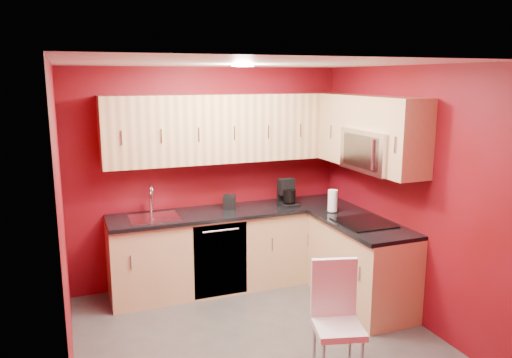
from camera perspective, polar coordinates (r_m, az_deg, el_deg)
floor at (r=4.91m, az=-0.12°, el=-17.49°), size 3.20×3.20×0.00m
ceiling at (r=4.30m, az=-0.14°, el=13.09°), size 3.20×3.20×0.00m
wall_back at (r=5.83m, az=-5.43°, el=0.28°), size 3.20×0.00×3.20m
wall_front at (r=3.15m, az=9.85°, el=-9.70°), size 3.20×0.00×3.20m
wall_left at (r=4.17m, az=-21.22°, el=-5.06°), size 0.00×3.00×3.00m
wall_right at (r=5.22m, az=16.51°, el=-1.49°), size 0.00×3.00×3.00m
base_cabinets_back at (r=5.83m, az=-2.55°, el=-8.01°), size 2.80×0.60×0.87m
base_cabinets_right at (r=5.48m, az=11.88°, el=-9.56°), size 0.60×1.30×0.87m
countertop_back at (r=5.68m, az=-2.54°, el=-3.72°), size 2.80×0.63×0.04m
countertop_right at (r=5.31m, az=12.04°, el=-5.05°), size 0.63×1.27×0.04m
upper_cabinets_back at (r=5.64m, az=-3.08°, el=5.84°), size 2.80×0.35×0.75m
upper_cabinets_right at (r=5.37m, az=12.54°, el=5.97°), size 0.35×1.55×0.75m
microwave at (r=5.18m, az=13.62°, el=3.19°), size 0.42×0.76×0.42m
cooktop at (r=5.27m, az=12.21°, el=-4.89°), size 0.50×0.55×0.01m
sink at (r=5.47m, az=-11.60°, el=-3.95°), size 0.52×0.42×0.35m
dishwasher_front at (r=5.50m, az=-4.07°, el=-9.25°), size 0.60×0.02×0.82m
downlight at (r=4.58m, az=-1.52°, el=12.81°), size 0.20×0.20×0.01m
coffee_maker at (r=5.82m, az=3.78°, el=-1.58°), size 0.22×0.27×0.31m
napkin_holder at (r=5.71m, az=-3.06°, el=-2.63°), size 0.18×0.18×0.15m
paper_towel at (r=5.62m, az=8.75°, el=-2.49°), size 0.19×0.19×0.25m
dining_chair at (r=4.19m, az=9.39°, el=-15.81°), size 0.47×0.48×0.94m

